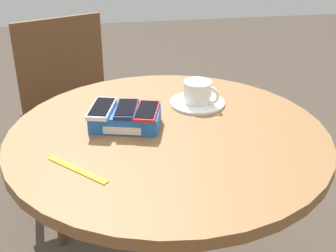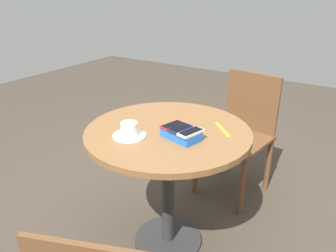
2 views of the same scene
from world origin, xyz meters
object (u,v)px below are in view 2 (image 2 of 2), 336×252
object	(u,v)px
phone_box	(181,134)
lanyard_strap	(222,129)
saucer	(130,135)
coffee_cup	(129,128)
chair_near_window	(240,133)
round_table	(168,153)
phone_white	(191,132)
phone_red	(173,125)
phone_navy	(180,128)

from	to	relation	value
phone_box	lanyard_strap	size ratio (longest dim) A/B	1.11
saucer	coffee_cup	distance (m)	0.04
lanyard_strap	chair_near_window	bearing A→B (deg)	-79.25
round_table	lanyard_strap	distance (m)	0.31
coffee_cup	round_table	bearing A→B (deg)	-125.14
round_table	coffee_cup	distance (m)	0.27
round_table	coffee_cup	size ratio (longest dim) A/B	8.76
phone_white	chair_near_window	distance (m)	0.90
phone_red	lanyard_strap	xyz separation A→B (m)	(-0.19, -0.19, -0.05)
phone_white	coffee_cup	size ratio (longest dim) A/B	1.44
phone_white	phone_box	bearing A→B (deg)	-12.76
phone_white	coffee_cup	bearing A→B (deg)	19.26
saucer	lanyard_strap	xyz separation A→B (m)	(-0.35, -0.32, -0.00)
phone_red	saucer	world-z (taller)	phone_red
saucer	chair_near_window	size ratio (longest dim) A/B	0.19
chair_near_window	phone_white	bearing A→B (deg)	93.46
round_table	chair_near_window	bearing A→B (deg)	-98.90
round_table	phone_navy	distance (m)	0.22
chair_near_window	phone_navy	bearing A→B (deg)	88.94
phone_navy	saucer	xyz separation A→B (m)	(0.22, 0.12, -0.05)
phone_box	round_table	bearing A→B (deg)	-26.09
phone_navy	chair_near_window	distance (m)	0.89
phone_white	saucer	bearing A→B (deg)	19.68
round_table	coffee_cup	bearing A→B (deg)	54.86
round_table	phone_navy	world-z (taller)	phone_navy
phone_box	saucer	xyz separation A→B (m)	(0.23, 0.12, -0.02)
phone_box	coffee_cup	distance (m)	0.26
phone_navy	coffee_cup	distance (m)	0.25
phone_navy	lanyard_strap	xyz separation A→B (m)	(-0.13, -0.20, -0.05)
phone_white	phone_navy	xyz separation A→B (m)	(0.07, -0.01, -0.00)
round_table	saucer	size ratio (longest dim) A/B	5.21
coffee_cup	lanyard_strap	bearing A→B (deg)	-138.10
coffee_cup	lanyard_strap	xyz separation A→B (m)	(-0.36, -0.32, -0.04)
phone_box	phone_white	size ratio (longest dim) A/B	1.45
round_table	phone_red	distance (m)	0.20
phone_red	coffee_cup	size ratio (longest dim) A/B	1.36
phone_red	coffee_cup	xyz separation A→B (m)	(0.17, 0.13, -0.01)
phone_red	saucer	distance (m)	0.22
phone_red	chair_near_window	distance (m)	0.87
phone_white	saucer	size ratio (longest dim) A/B	0.86
phone_navy	phone_red	size ratio (longest dim) A/B	0.96
chair_near_window	coffee_cup	bearing A→B (deg)	75.69
lanyard_strap	chair_near_window	distance (m)	0.69
phone_box	phone_white	bearing A→B (deg)	167.24
phone_white	chair_near_window	size ratio (longest dim) A/B	0.16
phone_red	chair_near_window	bearing A→B (deg)	-94.89
round_table	phone_white	size ratio (longest dim) A/B	6.08
coffee_cup	chair_near_window	distance (m)	1.02
lanyard_strap	phone_navy	bearing A→B (deg)	57.18
phone_box	phone_white	distance (m)	0.07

